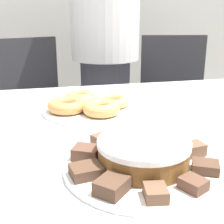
{
  "coord_description": "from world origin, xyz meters",
  "views": [
    {
      "loc": [
        -0.16,
        -0.79,
        1.05
      ],
      "look_at": [
        0.01,
        -0.02,
        0.79
      ],
      "focal_mm": 50.0,
      "sensor_mm": 36.0,
      "label": 1
    }
  ],
  "objects_px": {
    "plate_cake": "(143,167)",
    "frosted_cake": "(144,152)",
    "person_standing": "(105,52)",
    "office_chair_left": "(33,127)",
    "office_chair_right": "(175,116)",
    "plate_donuts": "(92,109)"
  },
  "relations": [
    {
      "from": "office_chair_right",
      "to": "plate_cake",
      "type": "height_order",
      "value": "office_chair_right"
    },
    {
      "from": "plate_cake",
      "to": "frosted_cake",
      "type": "distance_m",
      "value": 0.03
    },
    {
      "from": "office_chair_left",
      "to": "plate_donuts",
      "type": "distance_m",
      "value": 0.79
    },
    {
      "from": "plate_cake",
      "to": "plate_donuts",
      "type": "bearing_deg",
      "value": 95.31
    },
    {
      "from": "office_chair_right",
      "to": "plate_cake",
      "type": "bearing_deg",
      "value": -105.95
    },
    {
      "from": "person_standing",
      "to": "office_chair_right",
      "type": "distance_m",
      "value": 0.58
    },
    {
      "from": "plate_donuts",
      "to": "office_chair_right",
      "type": "bearing_deg",
      "value": 48.4
    },
    {
      "from": "person_standing",
      "to": "office_chair_right",
      "type": "height_order",
      "value": "person_standing"
    },
    {
      "from": "plate_cake",
      "to": "frosted_cake",
      "type": "relative_size",
      "value": 1.74
    },
    {
      "from": "office_chair_left",
      "to": "office_chair_right",
      "type": "bearing_deg",
      "value": -14.01
    },
    {
      "from": "plate_cake",
      "to": "frosted_cake",
      "type": "bearing_deg",
      "value": 0.0
    },
    {
      "from": "plate_donuts",
      "to": "frosted_cake",
      "type": "xyz_separation_m",
      "value": [
        0.04,
        -0.42,
        0.03
      ]
    },
    {
      "from": "person_standing",
      "to": "office_chair_left",
      "type": "height_order",
      "value": "person_standing"
    },
    {
      "from": "office_chair_left",
      "to": "frosted_cake",
      "type": "bearing_deg",
      "value": -90.62
    },
    {
      "from": "office_chair_right",
      "to": "person_standing",
      "type": "bearing_deg",
      "value": -175.63
    },
    {
      "from": "office_chair_right",
      "to": "plate_donuts",
      "type": "relative_size",
      "value": 2.77
    },
    {
      "from": "plate_cake",
      "to": "frosted_cake",
      "type": "xyz_separation_m",
      "value": [
        0.0,
        0.0,
        0.03
      ]
    },
    {
      "from": "person_standing",
      "to": "frosted_cake",
      "type": "height_order",
      "value": "person_standing"
    },
    {
      "from": "person_standing",
      "to": "frosted_cake",
      "type": "relative_size",
      "value": 8.27
    },
    {
      "from": "person_standing",
      "to": "office_chair_left",
      "type": "xyz_separation_m",
      "value": [
        -0.42,
        -0.05,
        -0.4
      ]
    },
    {
      "from": "office_chair_left",
      "to": "office_chair_right",
      "type": "xyz_separation_m",
      "value": [
        0.84,
        0.0,
        0.0
      ]
    },
    {
      "from": "frosted_cake",
      "to": "plate_donuts",
      "type": "bearing_deg",
      "value": 95.31
    }
  ]
}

